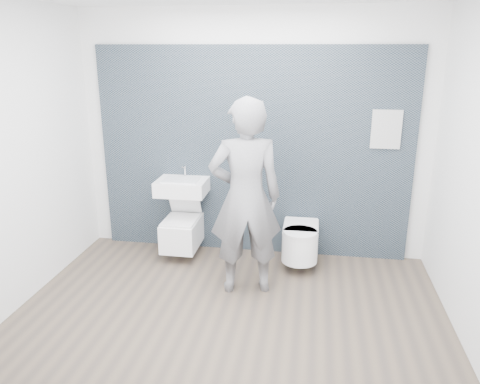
% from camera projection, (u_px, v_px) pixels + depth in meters
% --- Properties ---
extents(ground, '(4.00, 4.00, 0.00)m').
position_uv_depth(ground, '(230.00, 313.00, 4.36)').
color(ground, brown).
rests_on(ground, ground).
extents(room_shell, '(4.00, 4.00, 4.00)m').
position_uv_depth(room_shell, '(228.00, 128.00, 3.84)').
color(room_shell, silver).
rests_on(room_shell, ground).
extents(tile_wall, '(3.60, 0.06, 2.40)m').
position_uv_depth(tile_wall, '(251.00, 249.00, 5.74)').
color(tile_wall, black).
rests_on(tile_wall, ground).
extents(washbasin, '(0.57, 0.43, 0.43)m').
position_uv_depth(washbasin, '(182.00, 186.00, 5.38)').
color(washbasin, white).
rests_on(washbasin, ground).
extents(toilet_square, '(0.39, 0.57, 0.73)m').
position_uv_depth(toilet_square, '(182.00, 231.00, 5.48)').
color(toilet_square, white).
rests_on(toilet_square, ground).
extents(toilet_rounded, '(0.39, 0.66, 0.36)m').
position_uv_depth(toilet_rounded, '(300.00, 241.00, 5.22)').
color(toilet_rounded, white).
rests_on(toilet_rounded, ground).
extents(info_placard, '(0.31, 0.03, 0.42)m').
position_uv_depth(info_placard, '(374.00, 259.00, 5.48)').
color(info_placard, white).
rests_on(info_placard, ground).
extents(visitor, '(0.80, 0.62, 1.95)m').
position_uv_depth(visitor, '(245.00, 198.00, 4.52)').
color(visitor, slate).
rests_on(visitor, ground).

